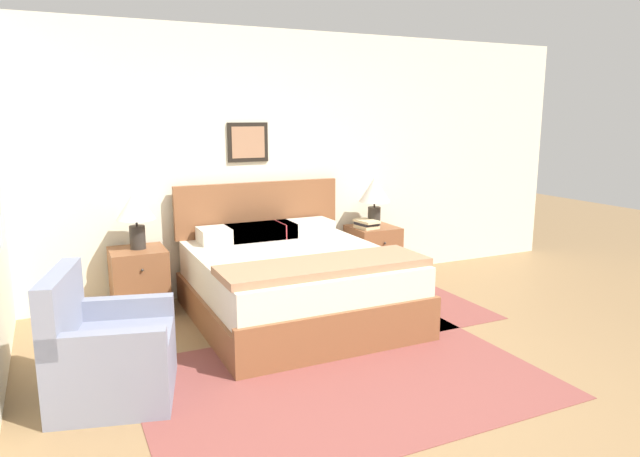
{
  "coord_description": "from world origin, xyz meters",
  "views": [
    {
      "loc": [
        -2.05,
        -2.56,
        1.77
      ],
      "look_at": [
        -0.09,
        1.58,
        0.85
      ],
      "focal_mm": 32.0,
      "sensor_mm": 36.0,
      "label": 1
    }
  ],
  "objects_px": {
    "armchair": "(108,355)",
    "nightstand_by_door": "(373,254)",
    "bed": "(294,281)",
    "table_lamp_near_window": "(136,209)",
    "nightstand_near_window": "(139,281)",
    "table_lamp_by_door": "(375,193)"
  },
  "relations": [
    {
      "from": "nightstand_near_window",
      "to": "nightstand_by_door",
      "type": "distance_m",
      "value": 2.43
    },
    {
      "from": "armchair",
      "to": "table_lamp_by_door",
      "type": "height_order",
      "value": "table_lamp_by_door"
    },
    {
      "from": "bed",
      "to": "nightstand_by_door",
      "type": "relative_size",
      "value": 3.2
    },
    {
      "from": "nightstand_near_window",
      "to": "table_lamp_near_window",
      "type": "height_order",
      "value": "table_lamp_near_window"
    },
    {
      "from": "nightstand_by_door",
      "to": "table_lamp_by_door",
      "type": "height_order",
      "value": "table_lamp_by_door"
    },
    {
      "from": "bed",
      "to": "armchair",
      "type": "distance_m",
      "value": 1.83
    },
    {
      "from": "bed",
      "to": "nightstand_by_door",
      "type": "xyz_separation_m",
      "value": [
        1.22,
        0.7,
        -0.03
      ]
    },
    {
      "from": "armchair",
      "to": "table_lamp_near_window",
      "type": "height_order",
      "value": "table_lamp_near_window"
    },
    {
      "from": "bed",
      "to": "nightstand_near_window",
      "type": "distance_m",
      "value": 1.4
    },
    {
      "from": "armchair",
      "to": "nightstand_by_door",
      "type": "distance_m",
      "value": 3.23
    },
    {
      "from": "bed",
      "to": "nightstand_near_window",
      "type": "relative_size",
      "value": 3.2
    },
    {
      "from": "bed",
      "to": "table_lamp_by_door",
      "type": "distance_m",
      "value": 1.56
    },
    {
      "from": "bed",
      "to": "table_lamp_near_window",
      "type": "relative_size",
      "value": 3.63
    },
    {
      "from": "nightstand_by_door",
      "to": "table_lamp_near_window",
      "type": "bearing_deg",
      "value": 179.61
    },
    {
      "from": "table_lamp_by_door",
      "to": "nightstand_near_window",
      "type": "bearing_deg",
      "value": -179.62
    },
    {
      "from": "armchair",
      "to": "nightstand_by_door",
      "type": "bearing_deg",
      "value": 133.03
    },
    {
      "from": "bed",
      "to": "nightstand_by_door",
      "type": "height_order",
      "value": "bed"
    },
    {
      "from": "table_lamp_by_door",
      "to": "armchair",
      "type": "bearing_deg",
      "value": -151.38
    },
    {
      "from": "bed",
      "to": "armchair",
      "type": "height_order",
      "value": "bed"
    },
    {
      "from": "bed",
      "to": "nightstand_by_door",
      "type": "bearing_deg",
      "value": 29.75
    },
    {
      "from": "nightstand_near_window",
      "to": "nightstand_by_door",
      "type": "height_order",
      "value": "same"
    },
    {
      "from": "nightstand_by_door",
      "to": "table_lamp_near_window",
      "type": "distance_m",
      "value": 2.51
    }
  ]
}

